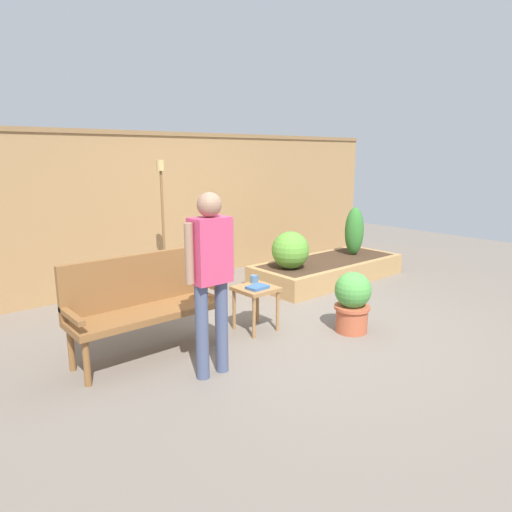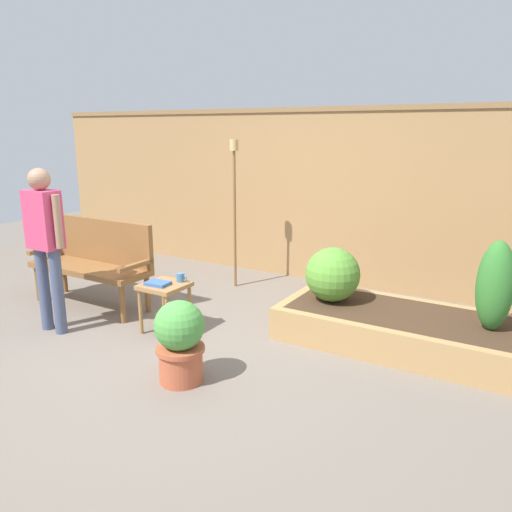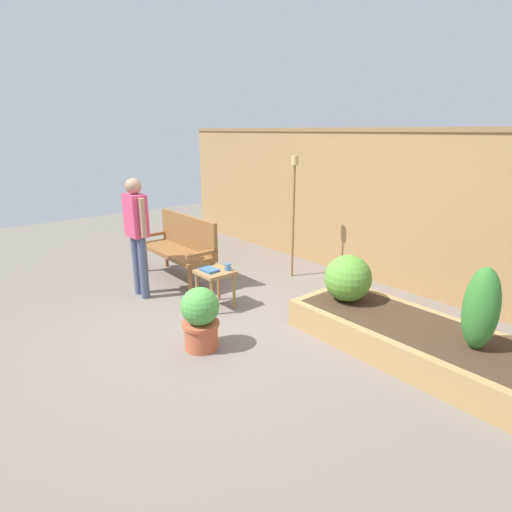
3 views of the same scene
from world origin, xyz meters
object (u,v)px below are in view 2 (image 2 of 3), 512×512
object	(u,v)px
shrub_far_corner	(495,286)
tiki_torch	(234,188)
garden_bench	(95,256)
potted_boxwood	(180,340)
cup_on_table	(181,277)
shrub_near_bench	(333,274)
side_table	(165,292)
person_by_bench	(45,236)
book_on_table	(158,283)

from	to	relation	value
shrub_far_corner	tiki_torch	xyz separation A→B (m)	(-2.95, 0.69, 0.54)
tiki_torch	garden_bench	bearing A→B (deg)	-126.12
potted_boxwood	tiki_torch	size ratio (longest dim) A/B	0.37
garden_bench	shrub_far_corner	world-z (taller)	shrub_far_corner
garden_bench	tiki_torch	bearing A→B (deg)	53.88
cup_on_table	shrub_near_bench	bearing A→B (deg)	29.81
garden_bench	shrub_near_bench	xyz separation A→B (m)	(2.53, 0.63, 0.01)
side_table	person_by_bench	distance (m)	1.21
garden_bench	book_on_table	size ratio (longest dim) A/B	6.67
side_table	shrub_near_bench	distance (m)	1.60
side_table	potted_boxwood	xyz separation A→B (m)	(0.75, -0.69, -0.05)
tiki_torch	person_by_bench	xyz separation A→B (m)	(-0.73, -2.09, -0.28)
cup_on_table	tiki_torch	size ratio (longest dim) A/B	0.06
cup_on_table	tiki_torch	distance (m)	1.60
shrub_near_bench	side_table	bearing A→B (deg)	-147.64
person_by_bench	shrub_near_bench	bearing A→B (deg)	31.35
garden_bench	tiki_torch	world-z (taller)	tiki_torch
garden_bench	tiki_torch	xyz separation A→B (m)	(0.96, 1.32, 0.67)
garden_bench	side_table	distance (m)	1.21
garden_bench	shrub_near_bench	bearing A→B (deg)	13.97
cup_on_table	person_by_bench	bearing A→B (deg)	-146.84
potted_boxwood	shrub_near_bench	size ratio (longest dim) A/B	1.26
garden_bench	book_on_table	xyz separation A→B (m)	(1.15, -0.28, -0.05)
potted_boxwood	shrub_far_corner	world-z (taller)	shrub_far_corner
cup_on_table	shrub_near_bench	xyz separation A→B (m)	(1.26, 0.72, 0.04)
side_table	tiki_torch	bearing A→B (deg)	97.86
garden_bench	side_table	xyz separation A→B (m)	(1.18, -0.23, -0.15)
shrub_near_bench	potted_boxwood	bearing A→B (deg)	-111.13
person_by_bench	book_on_table	bearing A→B (deg)	27.75
cup_on_table	book_on_table	bearing A→B (deg)	-121.35
person_by_bench	potted_boxwood	bearing A→B (deg)	-5.15
book_on_table	person_by_bench	bearing A→B (deg)	-156.50
cup_on_table	potted_boxwood	bearing A→B (deg)	-51.51
cup_on_table	potted_boxwood	size ratio (longest dim) A/B	0.18
garden_bench	person_by_bench	size ratio (longest dim) A/B	0.92
shrub_near_bench	book_on_table	bearing A→B (deg)	-146.38
shrub_near_bench	tiki_torch	distance (m)	1.83
shrub_near_bench	shrub_far_corner	bearing A→B (deg)	0.00
side_table	person_by_bench	bearing A→B (deg)	-150.13
cup_on_table	person_by_bench	xyz separation A→B (m)	(-1.03, -0.68, 0.41)
book_on_table	shrub_far_corner	bearing A→B (deg)	14.02
side_table	shrub_near_bench	xyz separation A→B (m)	(1.35, 0.85, 0.16)
book_on_table	shrub_near_bench	xyz separation A→B (m)	(1.37, 0.91, 0.06)
potted_boxwood	tiki_torch	distance (m)	2.59
book_on_table	tiki_torch	size ratio (longest dim) A/B	0.12
shrub_near_bench	person_by_bench	bearing A→B (deg)	-148.65
cup_on_table	shrub_far_corner	xyz separation A→B (m)	(2.65, 0.72, 0.15)
garden_bench	cup_on_table	bearing A→B (deg)	-4.10
person_by_bench	shrub_far_corner	bearing A→B (deg)	20.74
book_on_table	person_by_bench	xyz separation A→B (m)	(-0.92, -0.48, 0.44)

